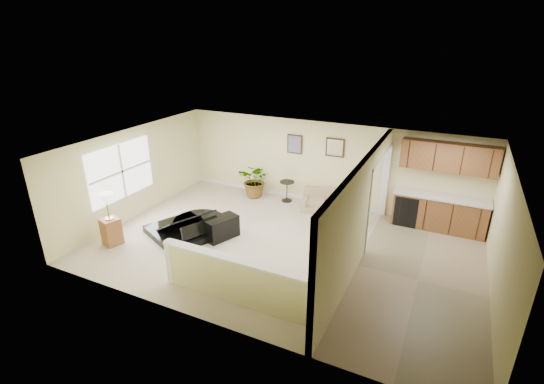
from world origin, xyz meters
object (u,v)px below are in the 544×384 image
at_px(piano_bench, 222,228).
at_px(accent_table, 287,189).
at_px(lamp_stand, 110,223).
at_px(palm_plant, 256,181).
at_px(small_plant, 363,217).
at_px(piano, 182,209).
at_px(loveseat, 326,201).

xyz_separation_m(piano_bench, accent_table, (0.55, 2.87, 0.13)).
height_order(accent_table, lamp_stand, lamp_stand).
height_order(piano_bench, palm_plant, palm_plant).
distance_m(piano_bench, small_plant, 3.84).
xyz_separation_m(accent_table, palm_plant, (-1.03, -0.10, 0.13)).
distance_m(piano, palm_plant, 2.98).
bearing_deg(accent_table, small_plant, -12.12).
bearing_deg(piano, loveseat, 69.71).
xyz_separation_m(piano_bench, palm_plant, (-0.47, 2.77, 0.26)).
distance_m(palm_plant, small_plant, 3.56).
relative_size(loveseat, accent_table, 2.31).
bearing_deg(loveseat, piano, -145.87).
xyz_separation_m(accent_table, small_plant, (2.49, -0.54, -0.21)).
distance_m(piano_bench, palm_plant, 2.82).
bearing_deg(piano, piano_bench, 32.91).
relative_size(piano_bench, small_plant, 1.79).
bearing_deg(piano, lamp_stand, -109.59).
bearing_deg(loveseat, small_plant, -30.66).
distance_m(piano_bench, lamp_stand, 2.70).
relative_size(piano_bench, lamp_stand, 0.63).
distance_m(piano, small_plant, 4.83).
bearing_deg(palm_plant, accent_table, 5.83).
xyz_separation_m(small_plant, lamp_stand, (-5.33, -3.75, 0.37)).
xyz_separation_m(loveseat, small_plant, (1.21, -0.43, -0.09)).
height_order(accent_table, palm_plant, palm_plant).
relative_size(piano, accent_table, 3.65).
xyz_separation_m(palm_plant, lamp_stand, (-1.80, -4.18, 0.02)).
bearing_deg(palm_plant, loveseat, -0.02).
bearing_deg(lamp_stand, piano_bench, 31.87).
distance_m(piano_bench, accent_table, 2.93).
relative_size(accent_table, small_plant, 1.37).
bearing_deg(palm_plant, piano, -101.33).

